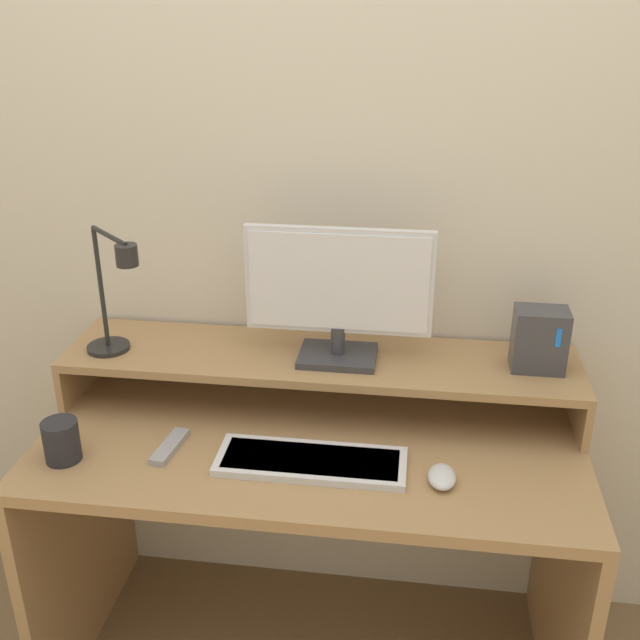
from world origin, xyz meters
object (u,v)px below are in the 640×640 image
(monitor, at_px, (339,292))
(mug, at_px, (62,441))
(mouse, at_px, (442,477))
(remote_control, at_px, (170,447))
(desk_lamp, at_px, (114,299))
(router_dock, at_px, (539,340))
(keyboard, at_px, (311,461))

(monitor, xyz_separation_m, mug, (-0.61, -0.32, -0.28))
(mouse, bearing_deg, remote_control, 176.09)
(desk_lamp, bearing_deg, mug, -103.10)
(desk_lamp, distance_m, remote_control, 0.39)
(desk_lamp, xyz_separation_m, mug, (-0.06, -0.25, -0.26))
(mouse, bearing_deg, desk_lamp, 165.02)
(monitor, distance_m, router_dock, 0.51)
(remote_control, height_order, mug, mug)
(desk_lamp, bearing_deg, router_dock, 5.04)
(monitor, distance_m, desk_lamp, 0.56)
(mug, bearing_deg, router_dock, 17.13)
(monitor, bearing_deg, mouse, -47.72)
(monitor, xyz_separation_m, desk_lamp, (-0.55, -0.08, -0.02))
(keyboard, bearing_deg, mouse, -5.17)
(keyboard, bearing_deg, mug, -174.49)
(router_dock, relative_size, mouse, 1.67)
(monitor, bearing_deg, remote_control, -146.05)
(router_dock, height_order, remote_control, router_dock)
(router_dock, relative_size, keyboard, 0.36)
(desk_lamp, relative_size, router_dock, 2.13)
(router_dock, bearing_deg, desk_lamp, -174.96)
(remote_control, bearing_deg, monitor, 33.95)
(mug, bearing_deg, remote_control, 17.31)
(desk_lamp, relative_size, mouse, 3.55)
(monitor, relative_size, remote_control, 3.08)
(router_dock, xyz_separation_m, keyboard, (-0.53, -0.28, -0.21))
(desk_lamp, height_order, keyboard, desk_lamp)
(monitor, height_order, desk_lamp, monitor)
(router_dock, xyz_separation_m, mouse, (-0.23, -0.31, -0.21))
(desk_lamp, bearing_deg, mouse, -14.98)
(monitor, relative_size, router_dock, 2.93)
(mug, bearing_deg, desk_lamp, 76.90)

